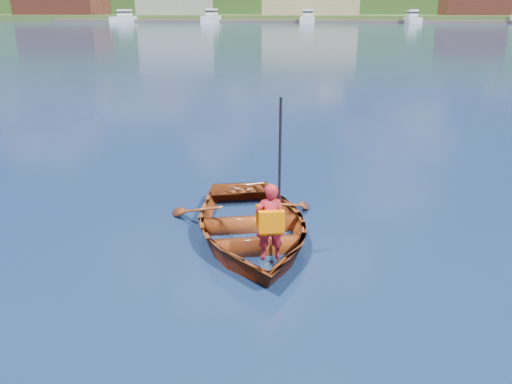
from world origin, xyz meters
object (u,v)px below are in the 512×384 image
(child_paddler, at_px, (270,221))
(rowboat, at_px, (250,225))
(marina_yachts, at_px, (342,18))
(dock, at_px, (311,21))

(child_paddler, bearing_deg, rowboat, 115.37)
(child_paddler, distance_m, marina_yachts, 144.30)
(rowboat, distance_m, marina_yachts, 143.49)
(child_paddler, distance_m, dock, 148.93)
(rowboat, bearing_deg, marina_yachts, 87.93)
(dock, bearing_deg, child_paddler, -88.47)
(marina_yachts, bearing_deg, rowboat, -92.07)
(dock, bearing_deg, marina_yachts, -27.96)
(rowboat, xyz_separation_m, marina_yachts, (5.19, 143.39, 1.16))
(child_paddler, bearing_deg, marina_yachts, 88.09)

